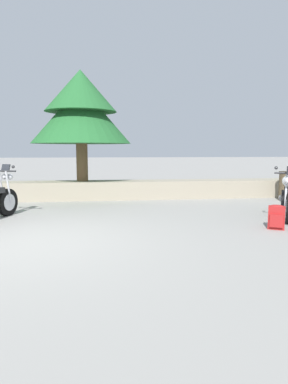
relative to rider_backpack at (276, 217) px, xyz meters
The scene contains 5 objects.
ground_plane 4.53m from the rider_backpack, behind, with size 120.00×120.00×0.00m, color gray.
stone_wall 6.30m from the rider_backpack, 135.65° to the left, with size 36.00×0.80×0.55m, color gray.
rider_backpack is the anchor object (origin of this frame).
pine_tree_mid_right 6.43m from the rider_backpack, 130.85° to the left, with size 2.96×2.96×3.29m.
trash_bin 4.10m from the rider_backpack, 58.10° to the left, with size 0.46×0.46×0.86m.
Camera 1 is at (1.24, -5.61, 1.51)m, focal length 31.86 mm.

